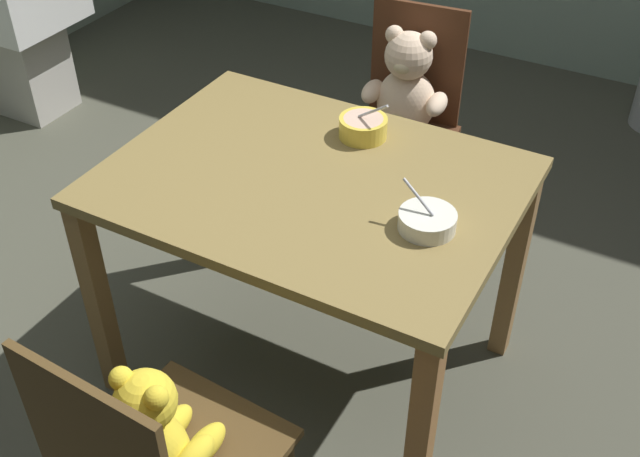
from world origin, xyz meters
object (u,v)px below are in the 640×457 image
object	(u,v)px
teddy_chair_far_center	(404,104)
sink_basin	(12,6)
dining_table	(311,209)
porridge_bowl_yellow_far_center	(363,127)
teddy_chair_near_front	(157,453)
porridge_bowl_white_near_right	(427,221)

from	to	relation	value
teddy_chair_far_center	sink_basin	distance (m)	1.99
teddy_chair_far_center	dining_table	bearing A→B (deg)	-1.43
teddy_chair_far_center	sink_basin	xyz separation A→B (m)	(-1.99, 0.05, -0.05)
porridge_bowl_yellow_far_center	sink_basin	distance (m)	2.17
teddy_chair_near_front	porridge_bowl_white_near_right	size ratio (longest dim) A/B	5.87
teddy_chair_near_front	teddy_chair_far_center	bearing A→B (deg)	7.59
teddy_chair_near_front	porridge_bowl_white_near_right	xyz separation A→B (m)	(0.30, 0.74, 0.24)
teddy_chair_near_front	porridge_bowl_yellow_far_center	size ratio (longest dim) A/B	6.00
teddy_chair_near_front	porridge_bowl_yellow_far_center	distance (m)	1.08
dining_table	teddy_chair_near_front	bearing A→B (deg)	-85.46
teddy_chair_near_front	porridge_bowl_white_near_right	bearing A→B (deg)	-18.73
teddy_chair_near_front	sink_basin	bearing A→B (deg)	55.61
porridge_bowl_yellow_far_center	porridge_bowl_white_near_right	size ratio (longest dim) A/B	0.98
sink_basin	teddy_chair_far_center	bearing A→B (deg)	-1.41
teddy_chair_near_front	dining_table	bearing A→B (deg)	7.76
dining_table	sink_basin	distance (m)	2.22
porridge_bowl_white_near_right	sink_basin	world-z (taller)	porridge_bowl_white_near_right
porridge_bowl_white_near_right	sink_basin	bearing A→B (deg)	159.77
teddy_chair_far_center	porridge_bowl_yellow_far_center	xyz separation A→B (m)	(0.09, -0.53, 0.21)
teddy_chair_near_front	teddy_chair_far_center	world-z (taller)	teddy_chair_far_center
porridge_bowl_white_near_right	sink_basin	size ratio (longest dim) A/B	0.19
porridge_bowl_yellow_far_center	sink_basin	size ratio (longest dim) A/B	0.19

